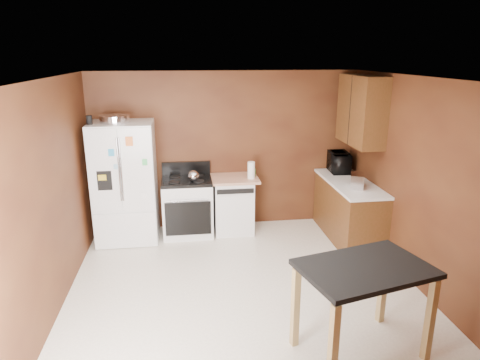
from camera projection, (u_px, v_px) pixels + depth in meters
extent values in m
plane|color=white|center=(246.00, 295.00, 5.06)|extent=(4.50, 4.50, 0.00)
plane|color=white|center=(247.00, 79.00, 4.35)|extent=(4.50, 4.50, 0.00)
plane|color=#593117|center=(226.00, 151.00, 6.84)|extent=(4.20, 0.00, 4.20)
plane|color=#593117|center=(302.00, 314.00, 2.57)|extent=(4.20, 0.00, 4.20)
plane|color=#593117|center=(47.00, 204.00, 4.44)|extent=(0.00, 4.50, 4.50)
plane|color=#593117|center=(425.00, 188.00, 4.97)|extent=(0.00, 4.50, 4.50)
cylinder|color=silver|center=(115.00, 119.00, 6.09)|extent=(0.42, 0.42, 0.11)
cylinder|color=black|center=(89.00, 120.00, 5.93)|extent=(0.08, 0.08, 0.12)
sphere|color=silver|center=(193.00, 176.00, 6.40)|extent=(0.17, 0.17, 0.17)
cylinder|color=white|center=(251.00, 170.00, 6.58)|extent=(0.14, 0.14, 0.26)
cylinder|color=green|center=(252.00, 172.00, 6.73)|extent=(0.12, 0.12, 0.12)
cube|color=silver|center=(357.00, 181.00, 6.09)|extent=(0.27, 0.33, 0.21)
imported|color=black|center=(338.00, 162.00, 6.95)|extent=(0.39, 0.55, 0.29)
cube|color=white|center=(125.00, 182.00, 6.39)|extent=(0.90, 0.75, 1.80)
cube|color=white|center=(104.00, 172.00, 5.91)|extent=(0.43, 0.02, 1.20)
cube|color=white|center=(137.00, 170.00, 5.97)|extent=(0.43, 0.02, 1.20)
cube|color=white|center=(125.00, 231.00, 6.20)|extent=(0.88, 0.02, 0.54)
cube|color=black|center=(105.00, 181.00, 5.94)|extent=(0.20, 0.01, 0.28)
cylinder|color=silver|center=(119.00, 170.00, 5.91)|extent=(0.02, 0.02, 0.90)
cylinder|color=silver|center=(121.00, 170.00, 5.91)|extent=(0.02, 0.02, 0.90)
cube|color=#319BD1|center=(111.00, 153.00, 5.83)|extent=(0.08, 0.00, 0.10)
cube|color=orange|center=(129.00, 141.00, 5.82)|extent=(0.10, 0.00, 0.13)
cube|color=#47C763|center=(145.00, 162.00, 5.93)|extent=(0.07, 0.00, 0.09)
cube|color=gold|center=(102.00, 178.00, 5.91)|extent=(0.11, 0.00, 0.08)
cube|color=white|center=(144.00, 196.00, 6.06)|extent=(0.09, 0.00, 0.10)
cube|color=#8BB9D1|center=(116.00, 167.00, 5.89)|extent=(0.07, 0.00, 0.07)
cube|color=white|center=(188.00, 208.00, 6.69)|extent=(0.76, 0.65, 0.85)
cube|color=black|center=(187.00, 181.00, 6.56)|extent=(0.76, 0.65, 0.05)
cube|color=black|center=(186.00, 168.00, 6.80)|extent=(0.76, 0.06, 0.20)
cube|color=black|center=(188.00, 219.00, 6.38)|extent=(0.68, 0.02, 0.52)
cylinder|color=silver|center=(187.00, 200.00, 6.29)|extent=(0.62, 0.02, 0.02)
cylinder|color=black|center=(175.00, 176.00, 6.68)|extent=(0.17, 0.17, 0.02)
cylinder|color=black|center=(198.00, 175.00, 6.73)|extent=(0.17, 0.17, 0.02)
cylinder|color=black|center=(175.00, 182.00, 6.38)|extent=(0.17, 0.17, 0.02)
cylinder|color=black|center=(199.00, 181.00, 6.42)|extent=(0.17, 0.17, 0.02)
cube|color=white|center=(233.00, 205.00, 6.80)|extent=(0.60, 0.60, 0.85)
cube|color=black|center=(235.00, 191.00, 6.41)|extent=(0.56, 0.02, 0.07)
cube|color=tan|center=(233.00, 179.00, 6.68)|extent=(0.78, 0.62, 0.04)
cube|color=#5D3119|center=(348.00, 211.00, 6.55)|extent=(0.60, 1.55, 0.86)
cube|color=white|center=(350.00, 183.00, 6.42)|extent=(0.63, 1.58, 0.04)
cube|color=#5D3119|center=(361.00, 110.00, 6.22)|extent=(0.35, 1.05, 1.00)
cube|color=black|center=(350.00, 111.00, 6.20)|extent=(0.01, 0.01, 1.00)
cube|color=black|center=(365.00, 269.00, 3.86)|extent=(1.31, 1.03, 0.05)
cube|color=#A88A51|center=(295.00, 307.00, 4.10)|extent=(0.08, 0.08, 0.83)
cube|color=#A88A51|center=(383.00, 286.00, 4.47)|extent=(0.08, 0.08, 0.83)
cube|color=#A88A51|center=(333.00, 349.00, 3.53)|extent=(0.08, 0.08, 0.83)
cube|color=#A88A51|center=(430.00, 320.00, 3.90)|extent=(0.08, 0.08, 0.83)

